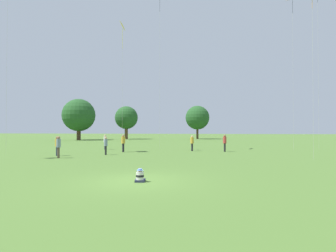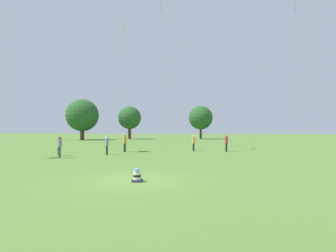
{
  "view_description": "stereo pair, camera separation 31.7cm",
  "coord_description": "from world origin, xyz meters",
  "px_view_note": "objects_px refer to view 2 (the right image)",
  "views": [
    {
      "loc": [
        3.38,
        -10.98,
        2.2
      ],
      "look_at": [
        0.06,
        7.32,
        2.5
      ],
      "focal_mm": 28.0,
      "sensor_mm": 36.0,
      "label": 1
    },
    {
      "loc": [
        3.69,
        -10.92,
        2.2
      ],
      "look_at": [
        0.06,
        7.32,
        2.5
      ],
      "focal_mm": 28.0,
      "sensor_mm": 36.0,
      "label": 2
    }
  ],
  "objects_px": {
    "person_standing_3": "(125,142)",
    "kite_1": "(124,32)",
    "person_standing_0": "(107,144)",
    "person_standing_6": "(60,145)",
    "person_standing_1": "(107,141)",
    "person_standing_2": "(226,141)",
    "seated_toddler": "(137,176)",
    "person_standing_5": "(194,142)",
    "distant_tree_2": "(201,118)",
    "distant_tree_0": "(130,118)",
    "person_standing_4": "(59,144)",
    "distant_tree_1": "(82,115)"
  },
  "relations": [
    {
      "from": "kite_1",
      "to": "distant_tree_1",
      "type": "height_order",
      "value": "kite_1"
    },
    {
      "from": "distant_tree_1",
      "to": "person_standing_3",
      "type": "bearing_deg",
      "value": -54.07
    },
    {
      "from": "person_standing_1",
      "to": "person_standing_2",
      "type": "bearing_deg",
      "value": 55.1
    },
    {
      "from": "person_standing_1",
      "to": "distant_tree_2",
      "type": "bearing_deg",
      "value": 136.44
    },
    {
      "from": "kite_1",
      "to": "distant_tree_1",
      "type": "relative_size",
      "value": 1.49
    },
    {
      "from": "person_standing_0",
      "to": "distant_tree_2",
      "type": "distance_m",
      "value": 44.79
    },
    {
      "from": "seated_toddler",
      "to": "person_standing_0",
      "type": "bearing_deg",
      "value": 110.74
    },
    {
      "from": "person_standing_6",
      "to": "kite_1",
      "type": "bearing_deg",
      "value": 143.85
    },
    {
      "from": "seated_toddler",
      "to": "person_standing_2",
      "type": "height_order",
      "value": "person_standing_2"
    },
    {
      "from": "person_standing_2",
      "to": "distant_tree_0",
      "type": "xyz_separation_m",
      "value": [
        -22.67,
        34.42,
        4.24
      ]
    },
    {
      "from": "person_standing_1",
      "to": "person_standing_4",
      "type": "height_order",
      "value": "person_standing_1"
    },
    {
      "from": "person_standing_0",
      "to": "person_standing_3",
      "type": "height_order",
      "value": "person_standing_3"
    },
    {
      "from": "person_standing_2",
      "to": "person_standing_4",
      "type": "height_order",
      "value": "person_standing_2"
    },
    {
      "from": "seated_toddler",
      "to": "distant_tree_1",
      "type": "distance_m",
      "value": 51.69
    },
    {
      "from": "person_standing_1",
      "to": "seated_toddler",
      "type": "bearing_deg",
      "value": -3.73
    },
    {
      "from": "distant_tree_0",
      "to": "distant_tree_2",
      "type": "bearing_deg",
      "value": 14.4
    },
    {
      "from": "person_standing_5",
      "to": "person_standing_6",
      "type": "xyz_separation_m",
      "value": [
        -9.78,
        -8.9,
        0.06
      ]
    },
    {
      "from": "person_standing_3",
      "to": "person_standing_4",
      "type": "xyz_separation_m",
      "value": [
        -4.26,
        -4.73,
        -0.05
      ]
    },
    {
      "from": "person_standing_0",
      "to": "person_standing_6",
      "type": "bearing_deg",
      "value": -157.4
    },
    {
      "from": "person_standing_2",
      "to": "person_standing_4",
      "type": "xyz_separation_m",
      "value": [
        -14.37,
        -6.99,
        -0.05
      ]
    },
    {
      "from": "person_standing_0",
      "to": "person_standing_1",
      "type": "height_order",
      "value": "person_standing_1"
    },
    {
      "from": "person_standing_3",
      "to": "person_standing_5",
      "type": "relative_size",
      "value": 1.08
    },
    {
      "from": "person_standing_5",
      "to": "kite_1",
      "type": "bearing_deg",
      "value": -22.75
    },
    {
      "from": "person_standing_0",
      "to": "person_standing_1",
      "type": "distance_m",
      "value": 6.76
    },
    {
      "from": "person_standing_5",
      "to": "kite_1",
      "type": "relative_size",
      "value": 0.12
    },
    {
      "from": "person_standing_0",
      "to": "person_standing_1",
      "type": "xyz_separation_m",
      "value": [
        -2.78,
        6.16,
        0.05
      ]
    },
    {
      "from": "person_standing_3",
      "to": "kite_1",
      "type": "relative_size",
      "value": 0.13
    },
    {
      "from": "person_standing_1",
      "to": "person_standing_3",
      "type": "bearing_deg",
      "value": 15.75
    },
    {
      "from": "person_standing_1",
      "to": "person_standing_5",
      "type": "xyz_separation_m",
      "value": [
        10.01,
        -0.48,
        -0.04
      ]
    },
    {
      "from": "person_standing_2",
      "to": "distant_tree_0",
      "type": "height_order",
      "value": "distant_tree_0"
    },
    {
      "from": "person_standing_0",
      "to": "distant_tree_0",
      "type": "relative_size",
      "value": 0.2
    },
    {
      "from": "person_standing_4",
      "to": "distant_tree_2",
      "type": "distance_m",
      "value": 46.91
    },
    {
      "from": "person_standing_2",
      "to": "person_standing_1",
      "type": "bearing_deg",
      "value": -21.77
    },
    {
      "from": "person_standing_5",
      "to": "person_standing_1",
      "type": "bearing_deg",
      "value": -34.92
    },
    {
      "from": "person_standing_3",
      "to": "person_standing_4",
      "type": "bearing_deg",
      "value": -146.66
    },
    {
      "from": "seated_toddler",
      "to": "distant_tree_0",
      "type": "distance_m",
      "value": 54.6
    },
    {
      "from": "person_standing_2",
      "to": "person_standing_3",
      "type": "xyz_separation_m",
      "value": [
        -10.11,
        -2.26,
        0.0
      ]
    },
    {
      "from": "person_standing_5",
      "to": "distant_tree_0",
      "type": "relative_size",
      "value": 0.2
    },
    {
      "from": "person_standing_2",
      "to": "kite_1",
      "type": "bearing_deg",
      "value": -13.48
    },
    {
      "from": "seated_toddler",
      "to": "person_standing_5",
      "type": "distance_m",
      "value": 16.97
    },
    {
      "from": "person_standing_4",
      "to": "distant_tree_0",
      "type": "bearing_deg",
      "value": -148.99
    },
    {
      "from": "person_standing_4",
      "to": "person_standing_2",
      "type": "bearing_deg",
      "value": 135.61
    },
    {
      "from": "person_standing_2",
      "to": "distant_tree_1",
      "type": "relative_size",
      "value": 0.19
    },
    {
      "from": "person_standing_2",
      "to": "kite_1",
      "type": "distance_m",
      "value": 15.86
    },
    {
      "from": "distant_tree_0",
      "to": "distant_tree_2",
      "type": "xyz_separation_m",
      "value": [
        17.25,
        4.43,
        0.08
      ]
    },
    {
      "from": "person_standing_2",
      "to": "person_standing_3",
      "type": "distance_m",
      "value": 10.36
    },
    {
      "from": "distant_tree_2",
      "to": "seated_toddler",
      "type": "bearing_deg",
      "value": -88.66
    },
    {
      "from": "person_standing_5",
      "to": "person_standing_6",
      "type": "distance_m",
      "value": 13.23
    },
    {
      "from": "person_standing_3",
      "to": "kite_1",
      "type": "distance_m",
      "value": 11.74
    },
    {
      "from": "person_standing_6",
      "to": "distant_tree_1",
      "type": "height_order",
      "value": "distant_tree_1"
    }
  ]
}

